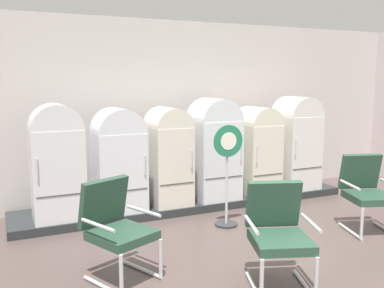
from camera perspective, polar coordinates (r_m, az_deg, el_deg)
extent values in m
cube|color=silver|center=(7.36, -2.52, 4.41)|extent=(11.76, 0.12, 3.01)
cube|color=#47443F|center=(7.37, -2.58, 13.40)|extent=(11.76, 0.07, 0.06)
cube|color=#282D2F|center=(7.05, -0.49, -7.75)|extent=(5.47, 0.95, 0.12)
cube|color=white|center=(6.21, -17.43, -3.86)|extent=(0.69, 0.59, 1.25)
cylinder|color=white|center=(6.11, -17.70, 1.87)|extent=(0.69, 0.58, 0.69)
cube|color=#383838|center=(5.98, -16.97, -6.54)|extent=(0.64, 0.01, 0.01)
cylinder|color=silver|center=(5.85, -19.89, -3.23)|extent=(0.02, 0.02, 0.28)
cube|color=white|center=(6.41, -9.67, -3.62)|extent=(0.70, 0.65, 1.16)
cylinder|color=white|center=(6.31, -9.80, 1.53)|extent=(0.70, 0.64, 0.70)
cube|color=#383838|center=(6.15, -8.83, -6.12)|extent=(0.65, 0.01, 0.01)
cylinder|color=silver|center=(6.14, -6.26, -2.76)|extent=(0.02, 0.02, 0.28)
cube|color=silver|center=(6.67, -3.16, -2.83)|extent=(0.59, 0.70, 1.20)
cylinder|color=silver|center=(6.58, -3.20, 2.32)|extent=(0.59, 0.69, 0.59)
cube|color=#383838|center=(6.40, -1.98, -5.31)|extent=(0.54, 0.01, 0.01)
cylinder|color=silver|center=(6.40, -0.02, -1.98)|extent=(0.02, 0.02, 0.28)
cube|color=white|center=(6.98, 2.93, -2.04)|extent=(0.71, 0.69, 1.27)
cylinder|color=white|center=(6.89, 2.97, 3.15)|extent=(0.71, 0.67, 0.71)
cube|color=#383838|center=(6.73, 4.29, -4.45)|extent=(0.65, 0.01, 0.01)
cylinder|color=silver|center=(6.79, 6.54, -1.09)|extent=(0.02, 0.02, 0.28)
cube|color=silver|center=(7.40, 8.65, -1.93)|extent=(0.60, 0.68, 1.17)
cylinder|color=silver|center=(7.32, 8.75, 2.57)|extent=(0.60, 0.67, 0.60)
cube|color=#383838|center=(7.16, 10.12, -4.03)|extent=(0.55, 0.01, 0.01)
cylinder|color=silver|center=(6.95, 8.62, -1.43)|extent=(0.02, 0.02, 0.28)
cube|color=white|center=(7.84, 13.64, -1.03)|extent=(0.67, 0.66, 1.29)
cylinder|color=white|center=(7.76, 13.81, 3.65)|extent=(0.67, 0.64, 0.67)
cube|color=#383838|center=(7.63, 15.12, -3.12)|extent=(0.62, 0.01, 0.01)
cylinder|color=silver|center=(7.38, 13.64, -0.41)|extent=(0.02, 0.02, 0.28)
cylinder|color=silver|center=(4.54, -11.72, -18.07)|extent=(0.29, 0.57, 0.04)
cylinder|color=silver|center=(4.25, -9.39, -16.88)|extent=(0.05, 0.05, 0.41)
cylinder|color=silver|center=(4.83, -6.64, -16.22)|extent=(0.29, 0.57, 0.04)
cylinder|color=silver|center=(4.56, -4.20, -14.94)|extent=(0.05, 0.05, 0.41)
cube|color=#294A38|center=(4.50, -9.23, -11.89)|extent=(0.73, 0.73, 0.09)
cube|color=#294A38|center=(4.63, -11.66, -7.52)|extent=(0.58, 0.38, 0.50)
cylinder|color=silver|center=(4.27, -12.40, -10.49)|extent=(0.24, 0.47, 0.04)
cylinder|color=silver|center=(4.62, -6.43, -8.85)|extent=(0.24, 0.47, 0.04)
cylinder|color=silver|center=(6.26, 20.27, -10.81)|extent=(0.22, 0.60, 0.04)
cylinder|color=silver|center=(5.96, 21.66, -9.79)|extent=(0.05, 0.05, 0.41)
cube|color=#294A38|center=(6.25, 22.60, -6.60)|extent=(0.69, 0.69, 0.09)
cube|color=#294A38|center=(6.43, 21.44, -3.40)|extent=(0.58, 0.33, 0.50)
cylinder|color=silver|center=(6.06, 20.27, -5.11)|extent=(0.18, 0.49, 0.04)
cylinder|color=silver|center=(4.49, 8.23, -18.30)|extent=(0.24, 0.59, 0.04)
cylinder|color=silver|center=(4.15, 9.25, -17.51)|extent=(0.05, 0.05, 0.41)
cylinder|color=silver|center=(4.63, 14.76, -17.64)|extent=(0.24, 0.59, 0.04)
cylinder|color=silver|center=(4.30, 16.21, -16.79)|extent=(0.05, 0.05, 0.41)
cube|color=#294A38|center=(4.37, 11.73, -12.62)|extent=(0.71, 0.71, 0.09)
cube|color=#294A38|center=(4.54, 10.76, -7.82)|extent=(0.58, 0.35, 0.50)
cylinder|color=silver|center=(4.23, 7.91, -10.56)|extent=(0.20, 0.48, 0.04)
cylinder|color=silver|center=(4.40, 15.55, -10.05)|extent=(0.20, 0.48, 0.04)
cylinder|color=#2D2D30|center=(6.18, 4.57, -10.58)|extent=(0.32, 0.32, 0.03)
cylinder|color=silver|center=(6.01, 4.64, -5.13)|extent=(0.04, 0.04, 1.18)
cylinder|color=#1F724C|center=(5.87, 4.84, 0.40)|extent=(0.44, 0.02, 0.44)
cylinder|color=white|center=(5.86, 4.90, 0.39)|extent=(0.24, 0.00, 0.24)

